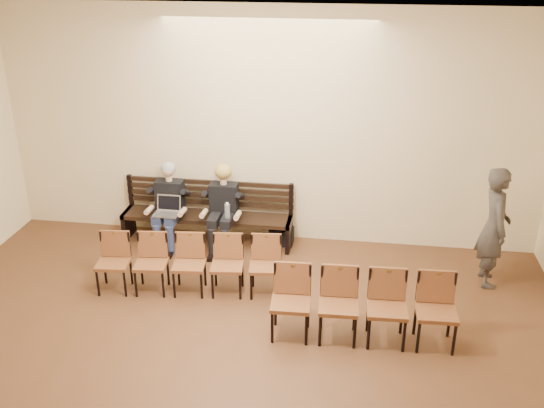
{
  "coord_description": "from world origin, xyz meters",
  "views": [
    {
      "loc": [
        1.3,
        -3.43,
        4.31
      ],
      "look_at": [
        0.2,
        4.05,
        0.97
      ],
      "focal_mm": 40.0,
      "sensor_mm": 36.0,
      "label": 1
    }
  ],
  "objects_px": {
    "seated_woman": "(223,211)",
    "passerby": "(496,218)",
    "seated_man": "(169,206)",
    "chair_row_back": "(363,308)",
    "water_bottle": "(228,218)",
    "laptop": "(166,215)",
    "chair_row_front": "(189,265)",
    "bag": "(281,236)",
    "bench": "(207,228)"
  },
  "relations": [
    {
      "from": "bag",
      "to": "water_bottle",
      "type": "bearing_deg",
      "value": -150.1
    },
    {
      "from": "passerby",
      "to": "chair_row_back",
      "type": "relative_size",
      "value": 0.91
    },
    {
      "from": "water_bottle",
      "to": "bag",
      "type": "height_order",
      "value": "water_bottle"
    },
    {
      "from": "seated_woman",
      "to": "chair_row_front",
      "type": "height_order",
      "value": "seated_woman"
    },
    {
      "from": "water_bottle",
      "to": "chair_row_back",
      "type": "bearing_deg",
      "value": -42.99
    },
    {
      "from": "laptop",
      "to": "bag",
      "type": "bearing_deg",
      "value": 24.76
    },
    {
      "from": "laptop",
      "to": "seated_man",
      "type": "bearing_deg",
      "value": 107.83
    },
    {
      "from": "chair_row_front",
      "to": "chair_row_back",
      "type": "relative_size",
      "value": 1.15
    },
    {
      "from": "laptop",
      "to": "chair_row_front",
      "type": "bearing_deg",
      "value": -50.14
    },
    {
      "from": "bench",
      "to": "chair_row_front",
      "type": "height_order",
      "value": "chair_row_front"
    },
    {
      "from": "seated_man",
      "to": "laptop",
      "type": "distance_m",
      "value": 0.23
    },
    {
      "from": "water_bottle",
      "to": "chair_row_back",
      "type": "relative_size",
      "value": 0.12
    },
    {
      "from": "bench",
      "to": "laptop",
      "type": "xyz_separation_m",
      "value": [
        -0.51,
        -0.35,
        0.35
      ]
    },
    {
      "from": "bench",
      "to": "seated_woman",
      "type": "height_order",
      "value": "seated_woman"
    },
    {
      "from": "bag",
      "to": "chair_row_front",
      "type": "height_order",
      "value": "chair_row_front"
    },
    {
      "from": "seated_man",
      "to": "passerby",
      "type": "distance_m",
      "value": 4.62
    },
    {
      "from": "seated_woman",
      "to": "laptop",
      "type": "distance_m",
      "value": 0.83
    },
    {
      "from": "seated_woman",
      "to": "water_bottle",
      "type": "height_order",
      "value": "seated_woman"
    },
    {
      "from": "seated_man",
      "to": "seated_woman",
      "type": "xyz_separation_m",
      "value": [
        0.83,
        0.0,
        -0.02
      ]
    },
    {
      "from": "seated_woman",
      "to": "passerby",
      "type": "bearing_deg",
      "value": -7.29
    },
    {
      "from": "water_bottle",
      "to": "seated_woman",
      "type": "bearing_deg",
      "value": 119.4
    },
    {
      "from": "bench",
      "to": "chair_row_front",
      "type": "relative_size",
      "value": 1.08
    },
    {
      "from": "seated_man",
      "to": "bag",
      "type": "height_order",
      "value": "seated_man"
    },
    {
      "from": "seated_man",
      "to": "passerby",
      "type": "relative_size",
      "value": 0.64
    },
    {
      "from": "seated_woman",
      "to": "bag",
      "type": "distance_m",
      "value": 0.99
    },
    {
      "from": "bench",
      "to": "chair_row_front",
      "type": "bearing_deg",
      "value": -85.28
    },
    {
      "from": "bench",
      "to": "passerby",
      "type": "distance_m",
      "value": 4.14
    },
    {
      "from": "bag",
      "to": "laptop",
      "type": "bearing_deg",
      "value": -164.86
    },
    {
      "from": "chair_row_front",
      "to": "bench",
      "type": "bearing_deg",
      "value": 88.82
    },
    {
      "from": "seated_woman",
      "to": "chair_row_back",
      "type": "relative_size",
      "value": 0.56
    },
    {
      "from": "bag",
      "to": "chair_row_back",
      "type": "height_order",
      "value": "chair_row_back"
    },
    {
      "from": "water_bottle",
      "to": "chair_row_front",
      "type": "distance_m",
      "value": 1.16
    },
    {
      "from": "bag",
      "to": "bench",
      "type": "bearing_deg",
      "value": -174.95
    },
    {
      "from": "chair_row_front",
      "to": "chair_row_back",
      "type": "height_order",
      "value": "chair_row_back"
    },
    {
      "from": "bench",
      "to": "chair_row_back",
      "type": "relative_size",
      "value": 1.24
    },
    {
      "from": "seated_man",
      "to": "seated_woman",
      "type": "distance_m",
      "value": 0.83
    },
    {
      "from": "seated_man",
      "to": "seated_woman",
      "type": "height_order",
      "value": "seated_man"
    },
    {
      "from": "seated_woman",
      "to": "chair_row_back",
      "type": "bearing_deg",
      "value": -44.38
    },
    {
      "from": "chair_row_front",
      "to": "water_bottle",
      "type": "bearing_deg",
      "value": 69.98
    },
    {
      "from": "seated_man",
      "to": "chair_row_front",
      "type": "relative_size",
      "value": 0.51
    },
    {
      "from": "passerby",
      "to": "chair_row_front",
      "type": "relative_size",
      "value": 0.79
    },
    {
      "from": "chair_row_back",
      "to": "laptop",
      "type": "bearing_deg",
      "value": 145.9
    },
    {
      "from": "seated_man",
      "to": "chair_row_front",
      "type": "xyz_separation_m",
      "value": [
        0.67,
        -1.31,
        -0.22
      ]
    },
    {
      "from": "bench",
      "to": "chair_row_back",
      "type": "distance_m",
      "value": 3.21
    },
    {
      "from": "water_bottle",
      "to": "bag",
      "type": "bearing_deg",
      "value": 29.9
    },
    {
      "from": "chair_row_back",
      "to": "water_bottle",
      "type": "bearing_deg",
      "value": 135.09
    },
    {
      "from": "laptop",
      "to": "passerby",
      "type": "height_order",
      "value": "passerby"
    },
    {
      "from": "passerby",
      "to": "water_bottle",
      "type": "bearing_deg",
      "value": 82.87
    },
    {
      "from": "chair_row_back",
      "to": "passerby",
      "type": "bearing_deg",
      "value": 41.08
    },
    {
      "from": "seated_man",
      "to": "chair_row_back",
      "type": "bearing_deg",
      "value": -34.98
    }
  ]
}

